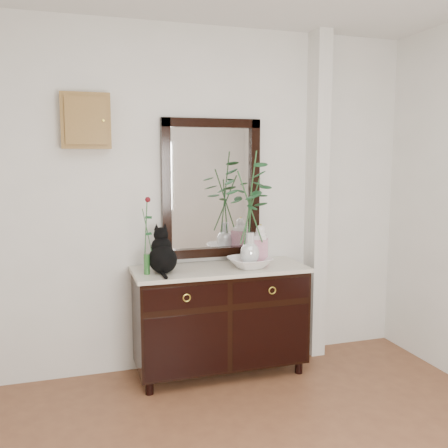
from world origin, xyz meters
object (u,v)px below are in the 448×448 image
object	(u,v)px
lotus_bowl	(250,262)
ginger_jar	(260,244)
sideboard	(220,315)
cat	(163,250)

from	to	relation	value
lotus_bowl	ginger_jar	world-z (taller)	ginger_jar
sideboard	ginger_jar	world-z (taller)	ginger_jar
ginger_jar	lotus_bowl	bearing A→B (deg)	-146.41
cat	ginger_jar	distance (m)	0.78
cat	lotus_bowl	world-z (taller)	cat
cat	lotus_bowl	size ratio (longest dim) A/B	1.04
cat	ginger_jar	xyz separation A→B (m)	(0.78, 0.04, -0.01)
sideboard	ginger_jar	distance (m)	0.63
cat	ginger_jar	bearing A→B (deg)	3.30
ginger_jar	cat	bearing A→B (deg)	-176.83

